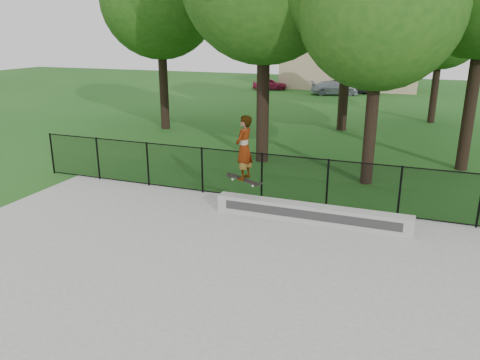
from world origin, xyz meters
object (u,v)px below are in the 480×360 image
(grind_ledge, at_px, (311,213))
(car_b, at_px, (353,85))
(skater_airborne, at_px, (244,149))
(car_c, at_px, (334,88))
(car_a, at_px, (269,84))

(grind_ledge, distance_m, car_b, 30.21)
(grind_ledge, xyz_separation_m, skater_airborne, (-1.90, -0.08, 1.66))
(car_b, distance_m, car_c, 2.55)
(car_a, bearing_deg, car_b, -100.67)
(grind_ledge, bearing_deg, car_c, 98.68)
(car_a, distance_m, skater_airborne, 30.54)
(car_c, bearing_deg, skater_airborne, 168.31)
(grind_ledge, relative_size, car_c, 1.49)
(skater_airborne, bearing_deg, car_c, 94.81)
(car_a, relative_size, skater_airborne, 1.54)
(car_c, height_order, skater_airborne, skater_airborne)
(car_b, relative_size, skater_airborne, 1.81)
(grind_ledge, xyz_separation_m, car_b, (-3.03, 30.06, 0.34))
(car_a, bearing_deg, car_c, -120.20)
(car_a, distance_m, car_b, 7.34)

